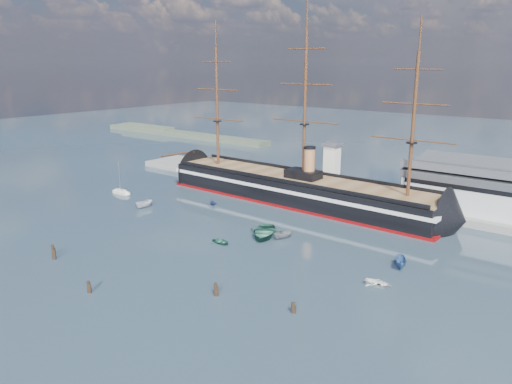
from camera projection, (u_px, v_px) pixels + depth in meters
The scene contains 18 objects.
ground at pixel (260, 219), 135.07m from camera, with size 600.00×600.00×0.00m, color #2E3A46.
quay at pixel (355, 197), 156.50m from camera, with size 180.00×18.00×2.00m, color slate.
quay_tower at pixel (332, 166), 155.92m from camera, with size 5.00×5.00×15.00m.
shoreline at pixel (170, 132), 290.15m from camera, with size 120.00×10.00×4.00m.
warship at pixel (292, 189), 151.00m from camera, with size 113.06×18.34×53.94m.
sailboat at pixel (121, 192), 160.42m from camera, with size 6.59×1.95×10.54m.
motorboat_a at pixel (144, 208), 145.25m from camera, with size 6.56×2.40×2.62m, color silver.
motorboat_b at pixel (221, 244), 116.68m from camera, with size 3.03×1.21×1.41m, color #2D6552.
motorboat_c at pixel (283, 239), 119.70m from camera, with size 5.83×2.14×2.33m, color slate.
motorboat_d at pixel (213, 205), 148.26m from camera, with size 5.54×2.40×2.03m, color navy.
motorboat_e at pixel (378, 286), 94.76m from camera, with size 3.30×1.32×1.54m, color white.
motorboat_f at pixel (400, 268), 103.04m from camera, with size 6.60×2.42×2.64m, color #32568B.
motorboat_g at pixel (264, 237), 121.28m from camera, with size 6.99×2.80×3.26m, color #235041.
piling_near_left at pixel (53, 255), 110.13m from camera, with size 0.64×0.64×2.95m, color black.
piling_near_mid at pixel (89, 293), 91.96m from camera, with size 0.64×0.64×2.99m, color black.
piling_near_right at pixel (216, 296), 90.79m from camera, with size 0.64×0.64×3.16m, color black.
piling_far_right at pixel (293, 313), 84.62m from camera, with size 0.64×0.64×2.59m, color black.
piling_extra at pixel (54, 259), 107.50m from camera, with size 0.64×0.64×3.40m, color black.
Camera 1 is at (78.75, -61.95, 41.29)m, focal length 35.00 mm.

